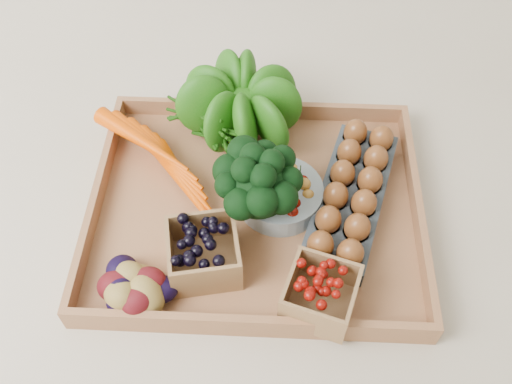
{
  "coord_description": "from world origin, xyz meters",
  "views": [
    {
      "loc": [
        0.03,
        -0.56,
        0.8
      ],
      "look_at": [
        0.0,
        0.0,
        0.06
      ],
      "focal_mm": 40.0,
      "sensor_mm": 36.0,
      "label": 1
    }
  ],
  "objects_px": {
    "cherry_bowl": "(280,195)",
    "tray": "(256,210)",
    "broccoli": "(258,197)",
    "egg_carton": "(351,199)"
  },
  "relations": [
    {
      "from": "tray",
      "to": "broccoli",
      "type": "relative_size",
      "value": 3.84
    },
    {
      "from": "broccoli",
      "to": "egg_carton",
      "type": "relative_size",
      "value": 0.48
    },
    {
      "from": "broccoli",
      "to": "cherry_bowl",
      "type": "bearing_deg",
      "value": 42.27
    },
    {
      "from": "tray",
      "to": "broccoli",
      "type": "xyz_separation_m",
      "value": [
        0.0,
        -0.02,
        0.06
      ]
    },
    {
      "from": "tray",
      "to": "cherry_bowl",
      "type": "relative_size",
      "value": 3.8
    },
    {
      "from": "broccoli",
      "to": "egg_carton",
      "type": "xyz_separation_m",
      "value": [
        0.16,
        0.03,
        -0.04
      ]
    },
    {
      "from": "cherry_bowl",
      "to": "tray",
      "type": "bearing_deg",
      "value": -160.24
    },
    {
      "from": "cherry_bowl",
      "to": "egg_carton",
      "type": "xyz_separation_m",
      "value": [
        0.12,
        -0.0,
        -0.0
      ]
    },
    {
      "from": "broccoli",
      "to": "cherry_bowl",
      "type": "relative_size",
      "value": 0.99
    },
    {
      "from": "tray",
      "to": "broccoli",
      "type": "distance_m",
      "value": 0.07
    }
  ]
}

